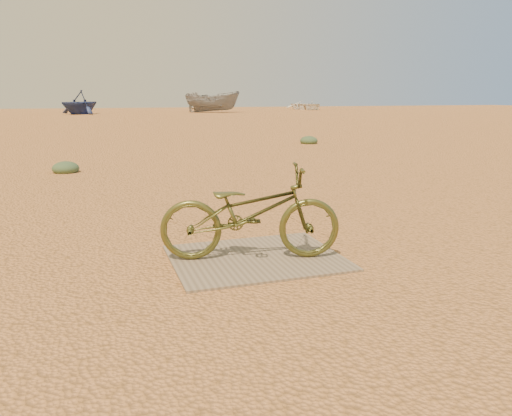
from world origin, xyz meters
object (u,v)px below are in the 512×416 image
object	(u,v)px
plywood_board	(256,258)
boat_far_left	(80,102)
boat_far_right	(307,105)
bicycle	(250,213)
boat_mid_right	(213,102)

from	to	relation	value
plywood_board	boat_far_left	size ratio (longest dim) A/B	0.44
boat_far_left	boat_far_right	xyz separation A→B (m)	(23.07, 6.07, -0.49)
bicycle	boat_mid_right	size ratio (longest dim) A/B	0.35
bicycle	boat_far_left	world-z (taller)	boat_far_left
plywood_board	boat_far_right	world-z (taller)	boat_far_right
boat_far_left	plywood_board	bearing A→B (deg)	-41.33
bicycle	boat_far_left	xyz separation A→B (m)	(-1.86, 39.65, 0.50)
bicycle	boat_mid_right	bearing A→B (deg)	1.31
boat_far_left	boat_mid_right	bearing A→B (deg)	49.35
bicycle	boat_far_left	distance (m)	39.70
plywood_board	bicycle	size ratio (longest dim) A/B	0.95
plywood_board	boat_far_left	world-z (taller)	boat_far_left
plywood_board	bicycle	bearing A→B (deg)	-170.91
plywood_board	bicycle	xyz separation A→B (m)	(-0.06, -0.01, 0.46)
boat_far_left	boat_far_right	distance (m)	23.86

